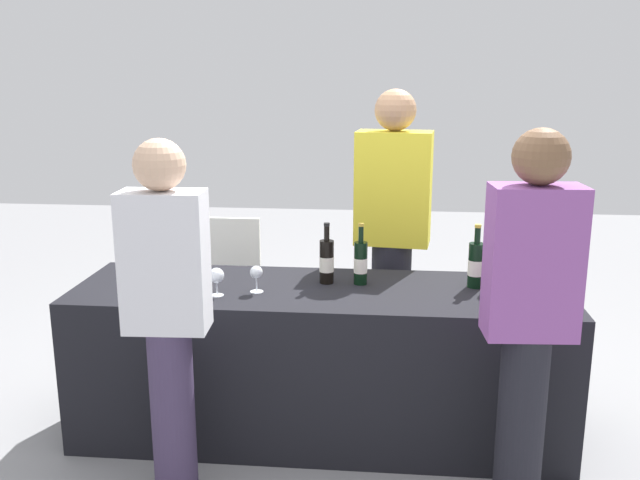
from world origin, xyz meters
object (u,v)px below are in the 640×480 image
(ice_bucket, at_px, (510,271))
(menu_board, at_px, (221,286))
(wine_glass_0, at_px, (152,275))
(guest_0, at_px, (167,309))
(wine_bottle_3, at_px, (476,264))
(wine_glass_3, at_px, (256,274))
(guest_1, at_px, (529,313))
(wine_bottle_2, at_px, (361,262))
(wine_bottle_0, at_px, (187,257))
(server_pouring, at_px, (392,229))
(wine_bottle_1, at_px, (327,261))
(wine_glass_1, at_px, (196,274))
(wine_glass_2, at_px, (217,277))

(ice_bucket, bearing_deg, menu_board, 151.36)
(wine_glass_0, relative_size, guest_0, 0.09)
(wine_bottle_3, relative_size, wine_glass_3, 2.41)
(guest_1, relative_size, menu_board, 1.77)
(guest_0, bearing_deg, guest_1, -2.42)
(menu_board, bearing_deg, wine_bottle_2, -42.89)
(wine_bottle_0, xyz_separation_m, wine_bottle_3, (1.48, 0.01, -0.00))
(wine_glass_0, xyz_separation_m, guest_0, (0.21, -0.42, -0.01))
(ice_bucket, bearing_deg, wine_glass_0, -171.66)
(ice_bucket, distance_m, guest_1, 0.67)
(server_pouring, relative_size, guest_1, 1.07)
(wine_bottle_0, height_order, server_pouring, server_pouring)
(wine_bottle_3, height_order, menu_board, wine_bottle_3)
(wine_bottle_1, xyz_separation_m, ice_bucket, (0.92, -0.03, -0.02))
(wine_bottle_0, height_order, wine_glass_1, wine_bottle_0)
(wine_bottle_3, bearing_deg, wine_glass_0, -169.66)
(server_pouring, bearing_deg, wine_glass_0, 43.20)
(ice_bucket, distance_m, guest_0, 1.67)
(wine_bottle_1, bearing_deg, wine_glass_0, -160.82)
(wine_glass_1, bearing_deg, wine_bottle_1, 24.52)
(wine_bottle_2, height_order, server_pouring, server_pouring)
(wine_bottle_1, relative_size, guest_0, 0.20)
(guest_1, bearing_deg, guest_0, 176.49)
(guest_1, bearing_deg, wine_glass_3, 153.06)
(wine_bottle_1, relative_size, guest_1, 0.19)
(wine_bottle_3, bearing_deg, guest_0, -152.48)
(wine_glass_0, relative_size, wine_glass_2, 1.02)
(wine_glass_2, distance_m, wine_glass_3, 0.20)
(wine_glass_3, bearing_deg, wine_bottle_2, 20.18)
(server_pouring, distance_m, menu_board, 1.27)
(wine_bottle_1, bearing_deg, guest_0, -130.76)
(server_pouring, bearing_deg, wine_bottle_1, 66.11)
(wine_bottle_1, height_order, ice_bucket, wine_bottle_1)
(wine_glass_0, xyz_separation_m, wine_glass_1, (0.22, 0.01, 0.01))
(wine_glass_1, relative_size, ice_bucket, 0.75)
(wine_bottle_1, relative_size, wine_glass_3, 2.36)
(wine_bottle_1, bearing_deg, ice_bucket, -1.99)
(wine_glass_1, height_order, guest_1, guest_1)
(wine_bottle_1, distance_m, wine_glass_2, 0.58)
(wine_bottle_3, relative_size, wine_glass_0, 2.26)
(wine_glass_0, distance_m, guest_1, 1.75)
(wine_glass_1, relative_size, guest_0, 0.10)
(wine_glass_2, bearing_deg, guest_1, -17.64)
(wine_glass_1, distance_m, menu_board, 1.26)
(wine_glass_2, height_order, menu_board, same)
(wine_glass_1, bearing_deg, wine_bottle_0, 114.60)
(wine_bottle_0, xyz_separation_m, menu_board, (-0.05, 0.91, -0.45))
(wine_bottle_3, relative_size, ice_bucket, 1.58)
(wine_bottle_1, distance_m, menu_board, 1.27)
(wine_bottle_2, height_order, menu_board, wine_bottle_2)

